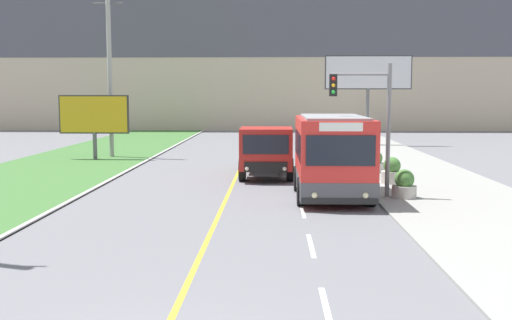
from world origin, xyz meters
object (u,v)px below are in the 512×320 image
Objects in this scene: traffic_light_mast at (369,112)px; planter_round_near at (404,185)px; planter_round_far at (364,155)px; utility_pole_far at (110,70)px; planter_round_third at (375,163)px; planter_round_second at (392,172)px; city_bus at (332,157)px; billboard_small at (94,116)px; dump_truck at (266,152)px; billboard_large at (368,75)px.

traffic_light_mast is 2.99m from planter_round_near.
planter_round_near is at bearing -90.68° from planter_round_far.
utility_pole_far is 10.02× the size of planter_round_near.
planter_round_third is at bearing -89.66° from planter_round_far.
planter_round_second is (15.08, -10.88, -4.76)m from utility_pole_far.
utility_pole_far is (-12.20, 14.27, 3.78)m from city_bus.
traffic_light_mast is at bearing -46.47° from utility_pole_far.
planter_round_second is 7.27m from planter_round_far.
planter_round_second is (2.88, 3.39, -0.98)m from city_bus.
planter_round_far is (15.58, -2.21, -2.05)m from billboard_small.
dump_truck is at bearing 159.01° from planter_round_second.
city_bus is 2.13m from traffic_light_mast.
utility_pole_far reaches higher than planter_round_near.
planter_round_third is (-0.10, 3.63, -0.04)m from planter_round_second.
billboard_small is (-12.82, 12.87, 1.04)m from city_bus.
utility_pole_far is 19.23m from billboard_large.
city_bus is at bearing -65.17° from dump_truck.
planter_round_second is at bearing -35.79° from utility_pole_far.
planter_round_third is at bearing 78.32° from traffic_light_mast.
planter_round_third is (2.78, 7.03, -1.02)m from city_bus.
planter_round_second is 1.08× the size of planter_round_third.
city_bus is at bearing -111.61° from planter_round_third.
planter_round_near reaches higher than planter_round_third.
planter_round_second is at bearing -20.99° from dump_truck.
traffic_light_mast is at bearing -42.24° from billboard_small.
billboard_small reaches higher than city_bus.
dump_truck reaches higher than planter_round_third.
utility_pole_far is 19.77m from traffic_light_mast.
billboard_large is at bearing 67.36° from dump_truck.
utility_pole_far is at bearing -152.46° from billboard_large.
planter_round_far is (1.43, 10.64, -2.67)m from traffic_light_mast.
planter_round_near is (2.63, -0.24, -1.02)m from city_bus.
dump_truck is 7.44m from planter_round_far.
billboard_small is 3.92× the size of planter_round_near.
planter_round_second is (-1.97, -19.77, -4.68)m from billboard_large.
planter_round_second is at bearing 86.07° from planter_round_near.
billboard_small is 15.87m from planter_round_far.
city_bus is at bearing -49.46° from utility_pole_far.
utility_pole_far is 9.34× the size of planter_round_second.
billboard_large reaches higher than city_bus.
city_bus is 0.82× the size of billboard_large.
billboard_small is 3.95× the size of planter_round_third.
planter_round_near is 1.01× the size of planter_round_third.
billboard_small reaches higher than planter_round_second.
billboard_small reaches higher than planter_round_near.
utility_pole_far reaches higher than billboard_small.
billboard_large reaches higher than billboard_small.
dump_truck is at bearing -35.72° from billboard_small.
traffic_light_mast reaches higher than planter_round_second.
billboard_small is (-10.29, 7.40, 1.38)m from dump_truck.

